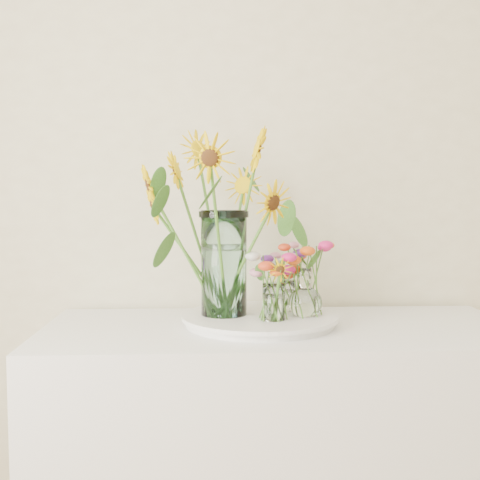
{
  "coord_description": "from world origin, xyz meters",
  "views": [
    {
      "loc": [
        -0.57,
        0.18,
        1.29
      ],
      "look_at": [
        -0.48,
        1.97,
        1.15
      ],
      "focal_mm": 45.0,
      "sensor_mm": 36.0,
      "label": 1
    }
  ],
  "objects_px": {
    "counter": "(280,473)",
    "tray": "(260,321)",
    "small_vase_c": "(287,296)",
    "small_vase_b": "(305,293)",
    "small_vase_a": "(274,303)",
    "mason_jar": "(224,263)"
  },
  "relations": [
    {
      "from": "tray",
      "to": "small_vase_b",
      "type": "xyz_separation_m",
      "value": [
        0.13,
        -0.02,
        0.09
      ]
    },
    {
      "from": "counter",
      "to": "small_vase_b",
      "type": "relative_size",
      "value": 9.57
    },
    {
      "from": "counter",
      "to": "small_vase_c",
      "type": "distance_m",
      "value": 0.53
    },
    {
      "from": "counter",
      "to": "tray",
      "type": "xyz_separation_m",
      "value": [
        -0.06,
        0.02,
        0.46
      ]
    },
    {
      "from": "tray",
      "to": "mason_jar",
      "type": "relative_size",
      "value": 1.39
    },
    {
      "from": "counter",
      "to": "tray",
      "type": "distance_m",
      "value": 0.47
    },
    {
      "from": "counter",
      "to": "mason_jar",
      "type": "bearing_deg",
      "value": 169.16
    },
    {
      "from": "tray",
      "to": "small_vase_c",
      "type": "distance_m",
      "value": 0.13
    },
    {
      "from": "small_vase_a",
      "to": "mason_jar",
      "type": "bearing_deg",
      "value": 148.6
    },
    {
      "from": "mason_jar",
      "to": "small_vase_b",
      "type": "relative_size",
      "value": 2.17
    },
    {
      "from": "small_vase_c",
      "to": "small_vase_b",
      "type": "bearing_deg",
      "value": -62.78
    },
    {
      "from": "small_vase_b",
      "to": "small_vase_a",
      "type": "bearing_deg",
      "value": -148.28
    },
    {
      "from": "tray",
      "to": "small_vase_b",
      "type": "height_order",
      "value": "small_vase_b"
    },
    {
      "from": "counter",
      "to": "small_vase_c",
      "type": "height_order",
      "value": "small_vase_c"
    },
    {
      "from": "counter",
      "to": "tray",
      "type": "relative_size",
      "value": 3.16
    },
    {
      "from": "counter",
      "to": "small_vase_a",
      "type": "distance_m",
      "value": 0.53
    },
    {
      "from": "small_vase_a",
      "to": "small_vase_b",
      "type": "relative_size",
      "value": 0.76
    },
    {
      "from": "small_vase_c",
      "to": "small_vase_a",
      "type": "bearing_deg",
      "value": -110.8
    },
    {
      "from": "tray",
      "to": "small_vase_a",
      "type": "xyz_separation_m",
      "value": [
        0.03,
        -0.08,
        0.07
      ]
    },
    {
      "from": "small_vase_a",
      "to": "small_vase_b",
      "type": "distance_m",
      "value": 0.12
    },
    {
      "from": "small_vase_b",
      "to": "small_vase_c",
      "type": "xyz_separation_m",
      "value": [
        -0.04,
        0.09,
        -0.02
      ]
    },
    {
      "from": "tray",
      "to": "small_vase_b",
      "type": "bearing_deg",
      "value": -6.53
    }
  ]
}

